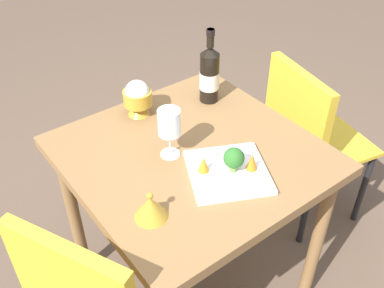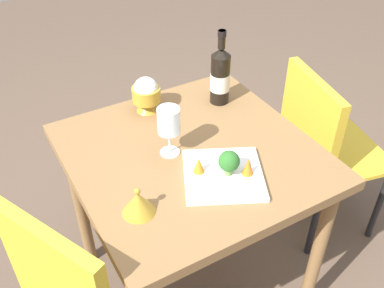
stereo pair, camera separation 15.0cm
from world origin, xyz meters
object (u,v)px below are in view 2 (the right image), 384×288
at_px(rice_bowl, 146,94).
at_px(serving_plate, 223,175).
at_px(carrot_garnish_left, 248,166).
at_px(carrot_garnish_right, 199,165).
at_px(wine_bottle, 220,76).
at_px(wine_glass, 169,122).
at_px(chair_near_window, 320,141).
at_px(broccoli_floret, 229,162).
at_px(rice_bowl_lid, 138,203).

bearing_deg(rice_bowl, serving_plate, 95.61).
distance_m(carrot_garnish_left, carrot_garnish_right, 0.16).
bearing_deg(carrot_garnish_left, wine_bottle, -111.34).
height_order(wine_bottle, wine_glass, wine_bottle).
xyz_separation_m(chair_near_window, broccoli_floret, (0.63, 0.19, 0.29)).
bearing_deg(chair_near_window, rice_bowl, -100.55).
distance_m(wine_glass, carrot_garnish_left, 0.29).
distance_m(wine_bottle, carrot_garnish_right, 0.46).
distance_m(wine_bottle, carrot_garnish_left, 0.46).
relative_size(chair_near_window, wine_glass, 4.75).
bearing_deg(wine_glass, rice_bowl, -99.34).
relative_size(rice_bowl_lid, serving_plate, 0.30).
xyz_separation_m(chair_near_window, rice_bowl_lid, (0.94, 0.19, 0.26)).
distance_m(wine_glass, rice_bowl_lid, 0.30).
height_order(wine_bottle, rice_bowl_lid, wine_bottle).
xyz_separation_m(chair_near_window, wine_glass, (0.73, -0.01, 0.36)).
xyz_separation_m(rice_bowl_lid, carrot_garnish_left, (-0.36, 0.03, 0.01)).
relative_size(wine_bottle, broccoli_floret, 3.50).
xyz_separation_m(serving_plate, broccoli_floret, (-0.01, 0.01, 0.06)).
bearing_deg(carrot_garnish_right, broccoli_floret, 144.16).
relative_size(rice_bowl_lid, carrot_garnish_left, 1.68).
xyz_separation_m(wine_glass, rice_bowl_lid, (0.21, 0.20, -0.09)).
distance_m(chair_near_window, serving_plate, 0.70).
bearing_deg(rice_bowl, chair_near_window, 157.28).
bearing_deg(carrot_garnish_right, rice_bowl, -92.56).
height_order(wine_glass, rice_bowl, wine_glass).
xyz_separation_m(rice_bowl_lid, serving_plate, (-0.30, -0.01, -0.03)).
height_order(wine_glass, broccoli_floret, wine_glass).
xyz_separation_m(wine_bottle, carrot_garnish_right, (0.30, 0.34, -0.07)).
distance_m(broccoli_floret, carrot_garnish_right, 0.10).
bearing_deg(wine_bottle, broccoli_floret, 61.01).
relative_size(wine_glass, rice_bowl_lid, 1.79).
bearing_deg(wine_glass, wine_bottle, -149.36).
relative_size(wine_glass, broccoli_floret, 2.09).
bearing_deg(broccoli_floret, rice_bowl, -83.10).
distance_m(broccoli_floret, carrot_garnish_left, 0.06).
distance_m(rice_bowl, carrot_garnish_left, 0.52).
relative_size(broccoli_floret, carrot_garnish_right, 1.52).
bearing_deg(carrot_garnish_right, wine_bottle, -131.08).
relative_size(wine_bottle, serving_plate, 0.90).
bearing_deg(wine_bottle, chair_near_window, 153.67).
relative_size(wine_glass, carrot_garnish_right, 3.17).
relative_size(rice_bowl_lid, broccoli_floret, 1.17).
bearing_deg(rice_bowl, carrot_garnish_right, 87.44).
bearing_deg(broccoli_floret, serving_plate, -41.54).
xyz_separation_m(wine_glass, broccoli_floret, (-0.10, 0.20, -0.06)).
bearing_deg(serving_plate, chair_near_window, -164.08).
height_order(wine_bottle, carrot_garnish_left, wine_bottle).
bearing_deg(carrot_garnish_right, chair_near_window, -168.97).
height_order(chair_near_window, carrot_garnish_right, chair_near_window).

